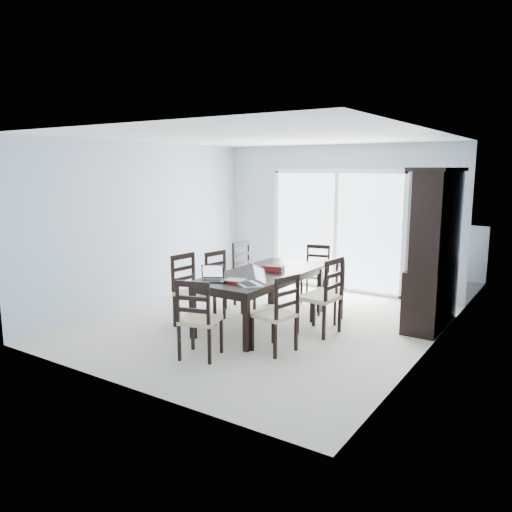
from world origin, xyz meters
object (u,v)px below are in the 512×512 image
Objects in this scene: chair_right_mid at (326,288)px; hot_tub at (314,253)px; china_hutch at (435,251)px; laptop_dark at (211,278)px; dining_table at (262,278)px; chair_left_far at (247,266)px; chair_left_mid at (220,276)px; chair_right_near at (280,305)px; chair_end_far at (317,267)px; cell_phone at (222,283)px; chair_right_far at (333,285)px; game_box at (273,268)px; chair_left_near at (189,282)px; chair_end_near at (197,311)px; laptop_silver at (249,281)px.

chair_right_mid reaches higher than hot_tub.
china_hutch reaches higher than laptop_dark.
chair_left_far is at bearing 134.88° from dining_table.
chair_left_mid is 0.99× the size of chair_right_near.
chair_end_far reaches higher than cell_phone.
chair_left_mid reaches higher than hot_tub.
chair_right_near is (-1.24, -2.07, -0.49)m from china_hutch.
cell_phone is at bearing -135.29° from china_hutch.
chair_left_far reaches higher than chair_end_far.
cell_phone is (-0.12, -2.46, 0.19)m from chair_end_far.
chair_left_far is at bearing -86.50° from hot_tub.
chair_left_far is 1.58m from chair_right_far.
chair_left_mid is 0.92m from game_box.
hot_tub is at bearing -75.24° from chair_end_far.
chair_left_mid is at bearing -176.71° from game_box.
chair_left_near is at bearing 9.59° from chair_left_mid.
china_hutch reaches higher than game_box.
game_box is (-1.95, -1.07, -0.28)m from china_hutch.
hot_tub is at bearing -167.55° from chair_left_mid.
china_hutch is at bearing 28.80° from game_box.
chair_end_far reaches higher than hot_tub.
china_hutch reaches higher than chair_end_near.
chair_end_far is 1.47m from game_box.
chair_end_far is 2.40m from laptop_silver.
laptop_silver is at bearing 62.38° from chair_left_mid.
china_hutch reaches higher than chair_left_far.
chair_end_near is (-0.85, -1.62, -0.05)m from chair_right_mid.
game_box is 0.17× the size of hot_tub.
chair_right_far is at bearing 132.66° from chair_left_near.
china_hutch is 2.46m from chair_right_near.
chair_right_mid is at bearing 107.44° from chair_end_far.
chair_left_mid is 0.91× the size of chair_right_mid.
dining_table is at bearing 122.39° from chair_right_far.
chair_right_mid is 0.64× the size of hot_tub.
chair_left_far reaches higher than dining_table.
chair_end_far is (0.05, 1.63, -0.11)m from dining_table.
chair_end_far is at bearing 160.16° from chair_left_mid.
cell_phone is (-2.10, -2.08, -0.32)m from china_hutch.
chair_right_mid is at bearing 99.17° from chair_left_mid.
dining_table is 1.02m from chair_left_near.
chair_right_far is at bearing 24.14° from laptop_dark.
chair_left_near is 1.90m from chair_right_mid.
chair_left_near is 0.71m from chair_left_mid.
cell_phone is at bearing -133.77° from laptop_silver.
chair_left_near is 0.62× the size of hot_tub.
chair_end_near is 0.75m from cell_phone.
chair_right_mid is at bearing 115.77° from chair_left_near.
chair_right_far is 2.31m from chair_end_near.
chair_right_far is 9.13× the size of cell_phone.
chair_right_near reaches higher than laptop_dark.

